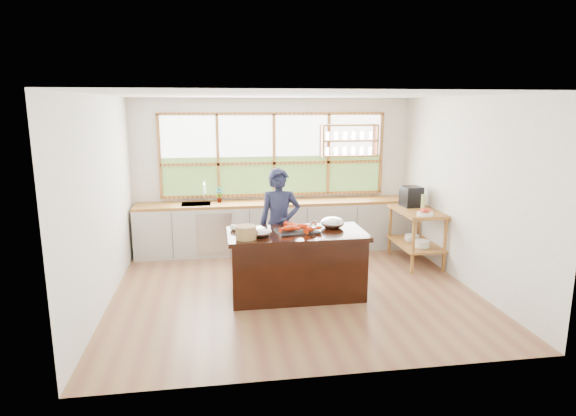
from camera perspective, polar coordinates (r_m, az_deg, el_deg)
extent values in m
plane|color=olive|center=(6.93, 0.71, -9.65)|extent=(5.00, 5.00, 0.00)
cube|color=white|center=(8.75, -1.68, 4.06)|extent=(5.00, 0.02, 2.70)
cube|color=white|center=(4.41, 5.55, -3.95)|extent=(5.00, 0.02, 2.70)
cube|color=white|center=(6.63, -21.10, 0.69)|extent=(0.02, 4.50, 2.70)
cube|color=white|center=(7.38, 20.27, 1.84)|extent=(0.02, 4.50, 2.70)
cube|color=white|center=(6.45, 0.78, 13.26)|extent=(5.00, 4.50, 0.02)
cube|color=#AF873F|center=(8.68, -1.67, 6.32)|extent=(4.05, 0.06, 1.50)
cube|color=white|center=(8.68, -1.70, 8.62)|extent=(3.98, 0.01, 0.75)
cube|color=#355C23|center=(8.75, -1.67, 3.88)|extent=(3.98, 0.01, 0.70)
cube|color=#AF873F|center=(8.81, 7.28, 9.74)|extent=(1.00, 0.28, 0.03)
cube|color=#AF873F|center=(8.82, 7.23, 7.95)|extent=(1.00, 0.28, 0.03)
cube|color=#AF873F|center=(8.85, 7.19, 6.17)|extent=(1.00, 0.28, 0.03)
cube|color=#AF873F|center=(8.70, 4.03, 7.96)|extent=(0.03, 0.28, 0.55)
cube|color=#AF873F|center=(8.97, 10.34, 7.92)|extent=(0.03, 0.28, 0.55)
cube|color=beige|center=(8.63, -1.39, -2.31)|extent=(4.90, 0.62, 0.85)
cube|color=silver|center=(8.26, -8.70, -3.07)|extent=(0.60, 0.01, 0.72)
cube|color=#9B6628|center=(8.53, -1.40, 0.62)|extent=(4.90, 0.62, 0.05)
cube|color=silver|center=(8.48, -10.82, -0.04)|extent=(0.50, 0.42, 0.16)
cube|color=#9B6628|center=(7.90, 18.09, -4.09)|extent=(0.04, 0.04, 0.90)
cube|color=#9B6628|center=(8.77, 15.18, -2.34)|extent=(0.04, 0.04, 0.90)
cube|color=#9B6628|center=(7.68, 14.61, -4.33)|extent=(0.04, 0.04, 0.90)
cube|color=#9B6628|center=(8.57, 12.00, -2.50)|extent=(0.04, 0.04, 0.90)
cube|color=#9B6628|center=(8.26, 14.87, -4.14)|extent=(0.62, 1.10, 0.03)
cube|color=#9B6628|center=(8.13, 15.08, -0.37)|extent=(0.62, 1.10, 0.05)
cylinder|color=white|center=(8.02, 15.60, -4.15)|extent=(0.24, 0.24, 0.11)
cylinder|color=white|center=(8.38, 14.48, -3.47)|extent=(0.24, 0.24, 0.09)
cube|color=black|center=(6.60, 1.01, -6.90)|extent=(1.77, 0.82, 0.84)
cube|color=black|center=(6.47, 1.02, -3.12)|extent=(1.85, 0.90, 0.06)
imported|color=#1B1E38|center=(7.09, -1.00, -2.02)|extent=(0.65, 0.45, 1.68)
imported|color=slate|center=(8.49, -8.16, 1.56)|extent=(0.15, 0.11, 0.27)
cube|color=#68AC3F|center=(8.53, -0.97, 0.84)|extent=(0.42, 0.32, 0.01)
cube|color=black|center=(8.34, 14.39, 1.33)|extent=(0.32, 0.34, 0.34)
cylinder|color=#AEC667|center=(8.04, 15.72, 0.61)|extent=(0.07, 0.07, 0.27)
cylinder|color=white|center=(7.74, 15.93, -0.65)|extent=(0.25, 0.25, 0.05)
sphere|color=red|center=(7.75, 16.29, -0.28)|extent=(0.07, 0.07, 0.07)
sphere|color=red|center=(7.78, 15.91, -0.21)|extent=(0.07, 0.07, 0.07)
sphere|color=red|center=(7.74, 15.59, -0.25)|extent=(0.07, 0.07, 0.07)
sphere|color=red|center=(7.69, 15.78, -0.35)|extent=(0.07, 0.07, 0.07)
sphere|color=red|center=(7.69, 16.21, -0.36)|extent=(0.07, 0.07, 0.07)
cube|color=black|center=(6.49, 1.07, -2.72)|extent=(0.60, 0.48, 0.02)
ellipsoid|color=#D03E0B|center=(6.41, 0.09, -2.45)|extent=(0.23, 0.15, 0.08)
ellipsoid|color=#D03E0B|center=(6.51, 1.73, -2.24)|extent=(0.23, 0.14, 0.08)
ellipsoid|color=#D03E0B|center=(6.41, 2.81, -2.46)|extent=(0.21, 0.21, 0.08)
ellipsoid|color=#D03E0B|center=(6.58, 0.46, -2.07)|extent=(0.18, 0.23, 0.08)
ellipsoid|color=silver|center=(6.24, -3.22, -2.87)|extent=(0.27, 0.27, 0.13)
ellipsoid|color=silver|center=(6.71, 5.28, -1.75)|extent=(0.33, 0.33, 0.16)
cylinder|color=silver|center=(6.22, 3.04, -3.43)|extent=(0.06, 0.06, 0.01)
cylinder|color=silver|center=(6.21, 3.05, -2.84)|extent=(0.01, 0.01, 0.13)
ellipsoid|color=silver|center=(6.18, 3.06, -1.94)|extent=(0.08, 0.08, 0.10)
cylinder|color=#A58451|center=(6.13, -5.00, -2.91)|extent=(0.26, 0.26, 0.17)
cylinder|color=white|center=(6.50, -5.76, -2.47)|extent=(0.25, 0.28, 0.08)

